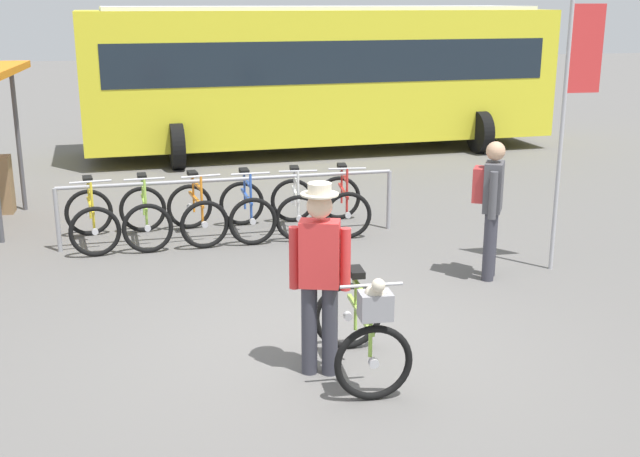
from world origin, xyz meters
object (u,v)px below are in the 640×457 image
featured_bicycle (363,327)px  person_with_featured_bike (320,272)px  racked_bike_blue (247,210)px  banner_flag (576,86)px  racked_bike_lime (145,216)px  racked_bike_orange (197,213)px  pedestrian_with_backpack (491,201)px  racked_bike_red (343,204)px  racked_bike_white (296,207)px  racked_bike_yellow (92,219)px  bus_distant (320,70)px

featured_bicycle → person_with_featured_bike: bearing=151.9°
racked_bike_blue → banner_flag: (3.63, -2.22, 1.86)m
racked_bike_lime → banner_flag: size_ratio=0.36×
racked_bike_lime → racked_bike_orange: 0.70m
pedestrian_with_backpack → banner_flag: (1.04, 0.15, 1.29)m
racked_bike_red → featured_bicycle: featured_bicycle is taller
racked_bike_white → pedestrian_with_backpack: 3.11m
racked_bike_yellow → racked_bike_orange: 1.40m
racked_bike_red → racked_bike_white: bearing=-177.4°
racked_bike_blue → racked_bike_red: 1.40m
racked_bike_blue → banner_flag: banner_flag is taller
racked_bike_blue → bus_distant: (2.31, 6.33, 1.37)m
racked_bike_yellow → racked_bike_white: (2.80, 0.13, 0.00)m
racked_bike_yellow → racked_bike_orange: same height
person_with_featured_bike → racked_bike_lime: bearing=109.3°
pedestrian_with_backpack → racked_bike_blue: bearing=137.6°
bus_distant → racked_bike_yellow: bearing=-124.5°
featured_bicycle → bus_distant: size_ratio=0.12×
bus_distant → banner_flag: size_ratio=3.17×
racked_bike_orange → banner_flag: (4.33, -2.18, 1.86)m
racked_bike_yellow → racked_bike_blue: same height
racked_bike_yellow → bus_distant: 7.91m
racked_bike_white → person_with_featured_bike: 4.56m
racked_bike_blue → racked_bike_white: size_ratio=0.97×
racked_bike_blue → pedestrian_with_backpack: (2.60, -2.37, 0.57)m
racked_bike_yellow → bus_distant: bus_distant is taller
racked_bike_blue → racked_bike_orange: bearing=-177.4°
racked_bike_yellow → featured_bicycle: (2.59, -4.55, 0.12)m
featured_bicycle → bus_distant: (1.82, 10.97, 1.25)m
racked_bike_yellow → bus_distant: bearing=55.5°
pedestrian_with_backpack → banner_flag: bearing=8.4°
racked_bike_orange → racked_bike_red: size_ratio=1.02×
bus_distant → banner_flag: 8.66m
racked_bike_red → person_with_featured_bike: (-1.25, -4.53, 0.58)m
racked_bike_blue → racked_bike_red: size_ratio=0.96×
racked_bike_orange → racked_bike_blue: 0.70m
racked_bike_orange → bus_distant: bus_distant is taller
racked_bike_red → pedestrian_with_backpack: size_ratio=0.71×
racked_bike_orange → featured_bicycle: 4.77m
racked_bike_orange → person_with_featured_bike: person_with_featured_bike is taller
racked_bike_red → featured_bicycle: bearing=-100.9°
racked_bike_white → banner_flag: bearing=-37.5°
person_with_featured_bike → bus_distant: 11.03m
racked_bike_orange → pedestrian_with_backpack: (3.29, -2.34, 0.57)m
racked_bike_white → pedestrian_with_backpack: size_ratio=0.70×
bus_distant → banner_flag: banner_flag is taller
racked_bike_blue → banner_flag: bearing=-31.4°
racked_bike_lime → racked_bike_yellow: bearing=-177.4°
racked_bike_blue → racked_bike_yellow: bearing=-177.4°
racked_bike_red → bus_distant: bus_distant is taller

